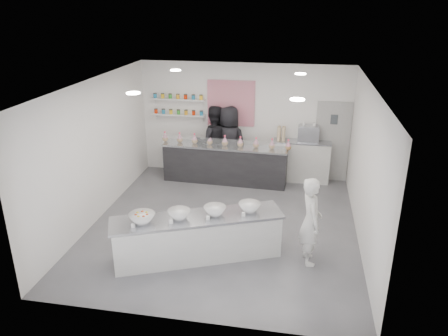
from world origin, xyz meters
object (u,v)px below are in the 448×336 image
at_px(espresso_machine, 308,134).
at_px(staff_left, 214,142).
at_px(prep_counter, 198,237).
at_px(woman_prep, 311,221).
at_px(espresso_ledge, 301,161).
at_px(back_bar, 225,164).
at_px(staff_right, 229,143).

xyz_separation_m(espresso_machine, staff_left, (-2.42, -0.18, -0.31)).
distance_m(prep_counter, staff_left, 3.96).
relative_size(espresso_machine, woman_prep, 0.32).
height_order(espresso_ledge, woman_prep, woman_prep).
bearing_deg(espresso_ledge, woman_prep, -86.78).
relative_size(back_bar, woman_prep, 1.96).
distance_m(back_bar, espresso_machine, 2.27).
height_order(prep_counter, back_bar, back_bar).
bearing_deg(woman_prep, espresso_ledge, -9.74).
height_order(espresso_ledge, staff_left, staff_left).
xyz_separation_m(back_bar, woman_prep, (2.16, -3.36, 0.32)).
relative_size(prep_counter, staff_right, 1.58).
distance_m(back_bar, woman_prep, 4.01).
bearing_deg(prep_counter, woman_prep, -15.94).
xyz_separation_m(back_bar, espresso_ledge, (1.94, 0.46, 0.04)).
xyz_separation_m(espresso_ledge, staff_left, (-2.29, -0.18, 0.44)).
bearing_deg(staff_left, staff_right, 164.79).
relative_size(espresso_machine, staff_left, 0.27).
xyz_separation_m(prep_counter, espresso_ledge, (1.79, 4.07, 0.12)).
bearing_deg(back_bar, staff_right, 80.42).
bearing_deg(espresso_machine, staff_right, -174.89).
height_order(espresso_machine, woman_prep, woman_prep).
bearing_deg(staff_right, woman_prep, 134.14).
relative_size(woman_prep, staff_right, 0.84).
relative_size(prep_counter, espresso_ledge, 2.12).
bearing_deg(espresso_machine, woman_prep, -88.76).
xyz_separation_m(prep_counter, back_bar, (-0.15, 3.61, 0.08)).
xyz_separation_m(espresso_ledge, woman_prep, (0.22, -3.83, 0.28)).
xyz_separation_m(espresso_machine, staff_right, (-2.01, -0.18, -0.31)).
bearing_deg(prep_counter, espresso_ledge, 43.32).
height_order(woman_prep, staff_right, staff_right).
bearing_deg(staff_right, staff_left, 14.24).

